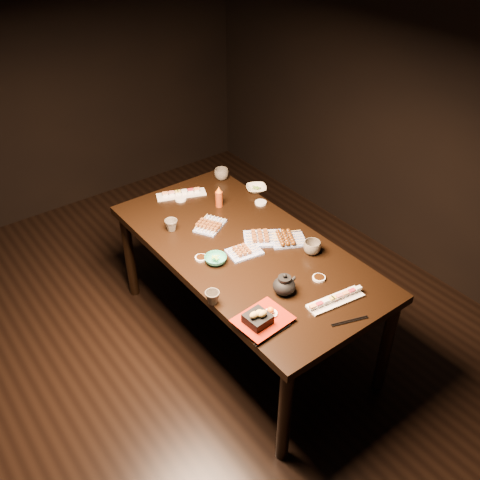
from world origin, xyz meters
The scene contains 23 objects.
ground centered at (0.00, 0.00, 0.00)m, with size 5.00×5.00×0.00m, color black.
dining_table centered at (0.44, 0.17, 0.38)m, with size 0.90×1.80×0.75m, color black.
sushi_platter_near centered at (0.52, -0.51, 0.77)m, with size 0.32×0.09×0.04m, color white, non-canonical shape.
sushi_platter_far centered at (0.45, 0.91, 0.77)m, with size 0.34×0.09×0.04m, color white, non-canonical shape.
yakitori_plate_center centered at (0.40, 0.12, 0.77)m, with size 0.20×0.14×0.05m, color #828EB6, non-canonical shape.
yakitori_plate_right centered at (0.57, 0.16, 0.78)m, with size 0.24×0.17×0.06m, color #828EB6, non-canonical shape.
yakitori_plate_left centered at (0.39, 0.47, 0.78)m, with size 0.20×0.15×0.05m, color #828EB6, non-canonical shape.
tsukune_plate centered at (0.68, 0.05, 0.78)m, with size 0.21×0.15×0.05m, color #828EB6, non-canonical shape.
edamame_bowl_green centered at (0.21, 0.15, 0.77)m, with size 0.13×0.13×0.04m, color #309471.
edamame_bowl_cream centered at (0.91, 0.64, 0.77)m, with size 0.14×0.14×0.03m, color #F2EBC6.
tempura_tray centered at (0.12, -0.40, 0.80)m, with size 0.27×0.22×0.10m, color black, non-canonical shape.
teacup_near_left centered at (0.00, -0.12, 0.79)m, with size 0.08×0.08×0.07m, color #524B3F.
teacup_mid_right centered at (0.72, -0.12, 0.79)m, with size 0.10×0.10×0.08m, color #524B3F.
teacup_far_left centered at (0.18, 0.58, 0.79)m, with size 0.08×0.08×0.08m, color #524B3F.
teacup_far_right centered at (0.81, 0.93, 0.79)m, with size 0.10×0.10×0.08m, color #524B3F.
teapot centered at (0.35, -0.29, 0.81)m, with size 0.15×0.15×0.12m, color black, non-canonical shape.
condiment_bottle centered at (0.58, 0.63, 0.82)m, with size 0.05×0.05×0.15m, color maroon.
sauce_dish_west centered at (0.16, 0.23, 0.76)m, with size 0.07×0.07×0.01m, color white.
sauce_dish_east centered at (0.82, 0.49, 0.76)m, with size 0.08×0.08×0.01m, color white.
sauce_dish_se centered at (0.58, -0.32, 0.76)m, with size 0.07×0.07×0.01m, color white.
sauce_dish_nw centered at (0.42, 0.86, 0.76)m, with size 0.08×0.08×0.01m, color white.
chopsticks_near centered at (0.10, -0.50, 0.75)m, with size 0.24×0.02×0.01m, color black, non-canonical shape.
chopsticks_se centered at (0.47, -0.66, 0.75)m, with size 0.20×0.02×0.01m, color black, non-canonical shape.
Camera 1 is at (-1.15, -1.88, 2.67)m, focal length 40.00 mm.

